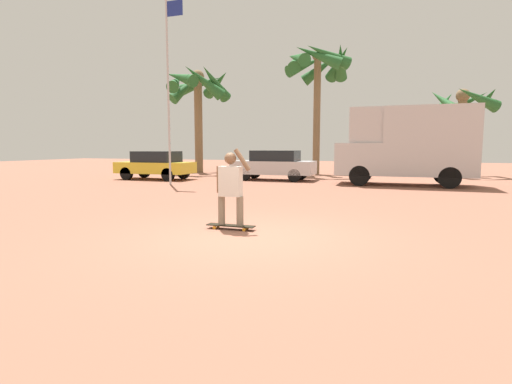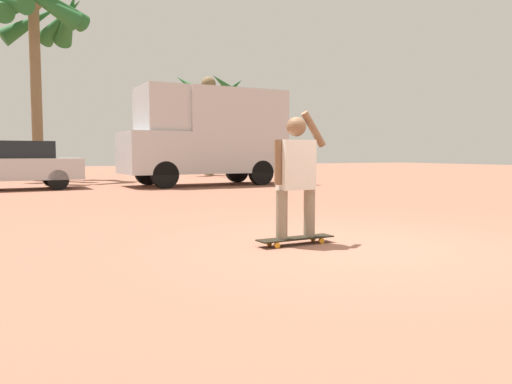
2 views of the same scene
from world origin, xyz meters
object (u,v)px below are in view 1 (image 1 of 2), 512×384
Objects in this scene: skateboard at (231,226)px; palm_tree_near_van at (462,106)px; person_skateboarder at (230,184)px; palm_tree_center_background at (318,66)px; parked_car_silver at (274,165)px; parked_car_yellow at (156,165)px; palm_tree_far_left at (197,87)px; camper_van at (408,144)px; flagpole at (169,81)px.

palm_tree_near_van is at bearing 69.94° from skateboard.
palm_tree_center_background is at bearing 94.65° from person_skateboarder.
palm_tree_near_van is (9.21, 6.32, 3.17)m from parked_car_silver.
palm_tree_far_left is (-0.49, 5.68, 4.65)m from parked_car_yellow.
palm_tree_near_van reaches higher than camper_van.
parked_car_yellow is at bearing -165.26° from parked_car_silver.
flagpole is (-4.80, -8.70, -1.94)m from palm_tree_center_background.
skateboard is at bearing -50.70° from parked_car_yellow.
parked_car_yellow is 7.36m from palm_tree_far_left.
parked_car_silver is at bearing 173.48° from camper_van.
palm_tree_center_background is at bearing 42.32° from parked_car_yellow.
palm_tree_center_background is 0.95× the size of flagpole.
parked_car_yellow is at bearing 129.30° from skateboard.
parked_car_yellow is 0.76× the size of palm_tree_near_van.
skateboard is 0.13× the size of flagpole.
camper_van is (3.60, 11.11, 1.72)m from skateboard.
person_skateboarder is (-0.00, -0.00, 0.84)m from skateboard.
parked_car_yellow is 4.89m from flagpole.
palm_tree_near_van reaches higher than skateboard.
person_skateboarder reaches higher than parked_car_yellow.
palm_tree_near_van is 0.64× the size of flagpole.
palm_tree_center_background is 1.13× the size of palm_tree_far_left.
person_skateboarder is 0.19× the size of flagpole.
skateboard is 12.12m from parked_car_silver.
parked_car_silver is at bearing -104.02° from palm_tree_center_background.
parked_car_yellow is 0.48× the size of flagpole.
person_skateboarder reaches higher than skateboard.
palm_tree_near_van is (15.04, 7.86, 3.18)m from parked_car_yellow.
palm_tree_near_van is at bearing 69.94° from person_skateboarder.
parked_car_yellow is at bearing -85.05° from palm_tree_far_left.
parked_car_yellow is 0.51× the size of palm_tree_center_background.
flagpole is at bearing -133.16° from parked_car_silver.
skateboard is at bearing -107.97° from camper_van.
person_skateboarder is 0.27× the size of camper_van.
parked_car_silver is at bearing 14.74° from parked_car_yellow.
palm_tree_far_left is (-8.91, 15.96, 5.33)m from skateboard.
person_skateboarder is 0.38× the size of parked_car_silver.
camper_van is 13.90m from palm_tree_far_left.
camper_van reaches higher than skateboard.
parked_car_silver is (-6.19, 0.71, -1.02)m from camper_van.
person_skateboarder is 0.40× the size of parked_car_yellow.
palm_tree_center_background reaches higher than palm_tree_far_left.
palm_tree_center_background is (-1.36, 16.71, 6.31)m from skateboard.
palm_tree_far_left is at bearing 119.17° from skateboard.
skateboard is 17.91m from palm_tree_center_background.
person_skateboarder is 13.29m from parked_car_yellow.
palm_tree_center_background reaches higher than skateboard.
palm_tree_far_left is at bearing 109.08° from flagpole.
palm_tree_center_background is 7.65m from palm_tree_far_left.
flagpole is at bearing -141.58° from palm_tree_near_van.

